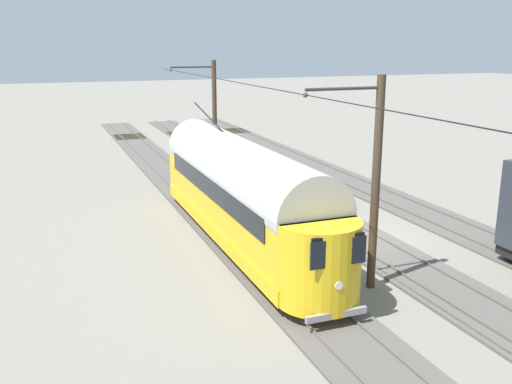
# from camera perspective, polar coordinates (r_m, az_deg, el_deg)

# --- Properties ---
(ground_plane) EXTENTS (220.00, 220.00, 0.00)m
(ground_plane) POSITION_cam_1_polar(r_m,az_deg,el_deg) (24.29, 10.56, -4.82)
(ground_plane) COLOR gray
(track_streetcar_siding) EXTENTS (2.80, 80.00, 0.18)m
(track_streetcar_siding) POSITION_cam_1_polar(r_m,az_deg,el_deg) (27.24, 18.89, -3.11)
(track_streetcar_siding) COLOR #56514C
(track_streetcar_siding) RESTS_ON ground
(track_adjacent_siding) EXTENTS (2.80, 80.00, 0.18)m
(track_adjacent_siding) POSITION_cam_1_polar(r_m,az_deg,el_deg) (24.52, 10.19, -4.48)
(track_adjacent_siding) COLOR #56514C
(track_adjacent_siding) RESTS_ON ground
(track_third_siding) EXTENTS (2.80, 80.00, 0.18)m
(track_third_siding) POSITION_cam_1_polar(r_m,az_deg,el_deg) (22.51, -0.41, -6.00)
(track_third_siding) COLOR #56514C
(track_third_siding) RESTS_ON ground
(vintage_streetcar) EXTENTS (2.65, 16.57, 5.00)m
(vintage_streetcar) POSITION_cam_1_polar(r_m,az_deg,el_deg) (23.10, -1.65, 0.26)
(vintage_streetcar) COLOR gold
(vintage_streetcar) RESTS_ON ground
(catenary_pole_foreground) EXTENTS (2.83, 0.28, 7.08)m
(catenary_pole_foreground) POSITION_cam_1_polar(r_m,az_deg,el_deg) (34.68, -4.29, 7.50)
(catenary_pole_foreground) COLOR #423323
(catenary_pole_foreground) RESTS_ON ground
(catenary_pole_mid_near) EXTENTS (2.83, 0.28, 7.08)m
(catenary_pole_mid_near) POSITION_cam_1_polar(r_m,az_deg,el_deg) (18.71, 11.76, 1.08)
(catenary_pole_mid_near) COLOR #423323
(catenary_pole_mid_near) RESTS_ON ground
(overhead_wire_run) EXTENTS (2.62, 39.41, 0.18)m
(overhead_wire_run) POSITION_cam_1_polar(r_m,az_deg,el_deg) (17.69, 4.09, 9.90)
(overhead_wire_run) COLOR black
(overhead_wire_run) RESTS_ON ground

